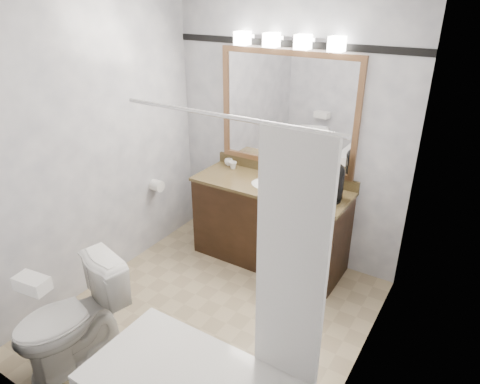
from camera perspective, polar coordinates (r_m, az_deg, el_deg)
name	(u,v)px	position (r m, az deg, el deg)	size (l,w,h in m)	color
room	(207,183)	(3.13, -4.46, 1.19)	(2.42, 2.62, 2.52)	tan
vanity	(270,222)	(4.26, 3.99, -4.00)	(1.53, 0.58, 0.97)	black
mirror	(287,111)	(4.09, 6.24, 10.64)	(1.40, 0.04, 1.10)	#8F6440
vanity_light_bar	(287,40)	(3.93, 6.32, 19.45)	(1.02, 0.14, 0.12)	silver
accent_stripe	(290,44)	(3.99, 6.74, 19.04)	(2.40, 0.01, 0.06)	black
tp_roll	(157,186)	(4.49, -11.01, 0.84)	(0.12, 0.12, 0.11)	white
toilet	(70,319)	(3.40, -21.68, -15.51)	(0.45, 0.78, 0.80)	white
tissue_box	(32,283)	(3.06, -25.98, -10.90)	(0.22, 0.12, 0.09)	white
coffee_maker	(335,181)	(3.81, 12.62, 1.41)	(0.17, 0.22, 0.33)	black
cup_left	(229,162)	(4.52, -1.52, 4.01)	(0.09, 0.09, 0.07)	white
cup_right	(233,165)	(4.43, -0.94, 3.60)	(0.08, 0.08, 0.07)	white
soap_bottle_a	(277,170)	(4.26, 4.89, 2.90)	(0.05, 0.05, 0.12)	white
soap_bottle_b	(302,178)	(4.16, 8.27, 1.88)	(0.06, 0.06, 0.08)	white
soap_bar	(288,182)	(4.12, 6.45, 1.35)	(0.08, 0.05, 0.02)	beige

